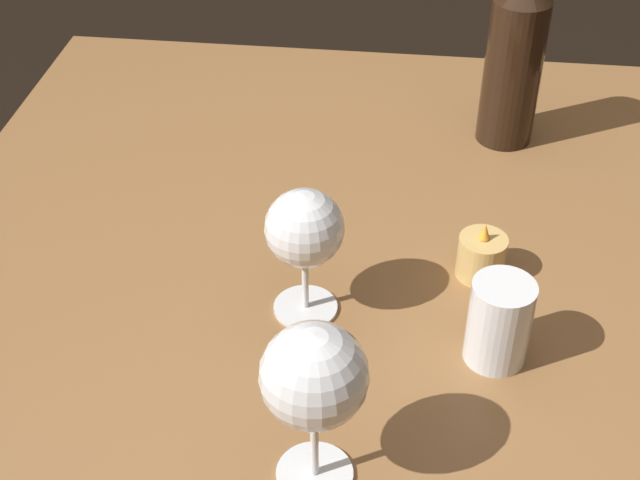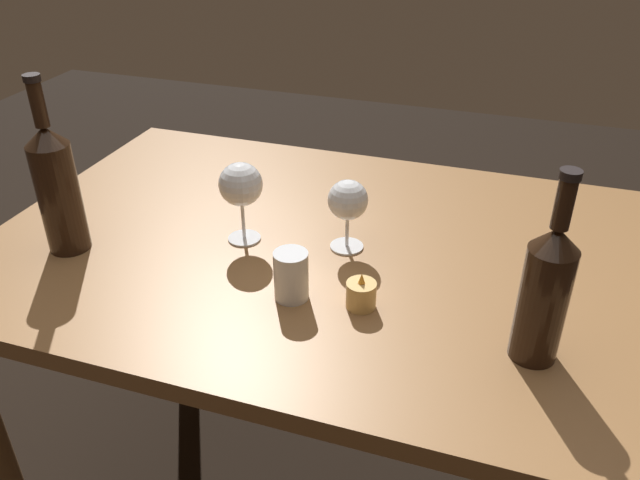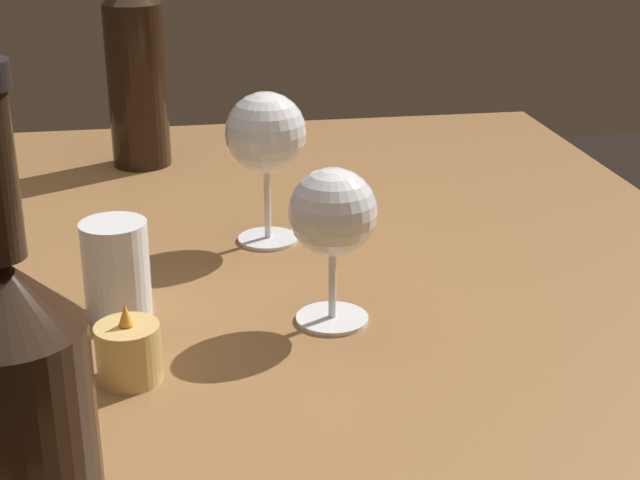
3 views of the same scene
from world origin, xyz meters
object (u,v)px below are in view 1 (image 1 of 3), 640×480
Objects in this scene: wine_glass_right at (314,379)px; votive_candle at (481,257)px; wine_glass_left at (308,232)px; wine_bottle at (515,54)px; water_tumbler at (499,325)px.

votive_candle is (-0.28, 0.14, -0.10)m from wine_glass_right.
wine_glass_left is 2.15× the size of votive_candle.
wine_glass_left reaches higher than votive_candle.
wine_bottle is at bearing 162.36° from wine_glass_right.
water_tumbler is (0.04, 0.19, -0.06)m from wine_glass_left.
wine_bottle reaches higher than water_tumbler.
wine_glass_left is 0.21m from wine_glass_right.
wine_glass_right is 1.83× the size of water_tumbler.
wine_glass_left is 0.21m from votive_candle.
water_tumbler is at bearing 76.60° from wine_glass_left.
votive_candle is (-0.08, 0.18, -0.08)m from wine_glass_left.
votive_candle is at bearing -174.53° from water_tumbler.
wine_glass_right is at bearing -26.96° from votive_candle.
wine_bottle is 0.41m from water_tumbler.
votive_candle is at bearing 153.04° from wine_glass_right.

